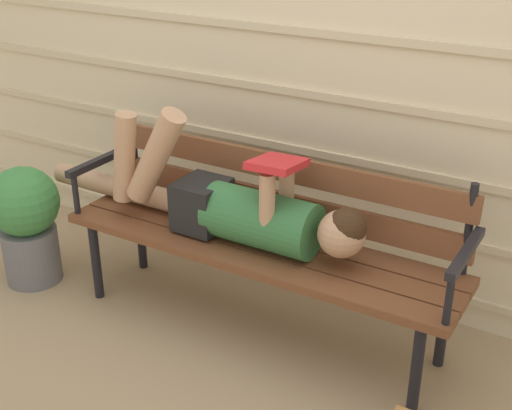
% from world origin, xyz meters
% --- Properties ---
extents(ground_plane, '(12.00, 12.00, 0.00)m').
position_xyz_m(ground_plane, '(0.00, 0.00, 0.00)').
color(ground_plane, tan).
extents(house_siding, '(4.90, 0.08, 2.19)m').
position_xyz_m(house_siding, '(0.00, 0.69, 1.09)').
color(house_siding, beige).
rests_on(house_siding, ground).
extents(park_bench, '(1.78, 0.44, 0.81)m').
position_xyz_m(park_bench, '(0.00, 0.23, 0.47)').
color(park_bench, brown).
rests_on(park_bench, ground).
extents(reclining_person, '(1.67, 0.26, 0.55)m').
position_xyz_m(reclining_person, '(-0.13, 0.17, 0.58)').
color(reclining_person, '#33703D').
extents(potted_plant, '(0.34, 0.34, 0.60)m').
position_xyz_m(potted_plant, '(-1.18, -0.04, 0.33)').
color(potted_plant, slate).
rests_on(potted_plant, ground).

